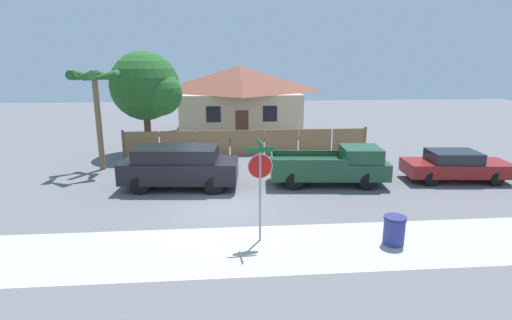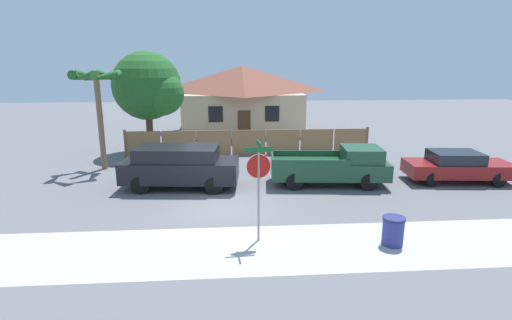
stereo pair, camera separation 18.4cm
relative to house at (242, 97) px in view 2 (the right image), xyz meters
name	(u,v)px [view 2 (the right image)]	position (x,y,z in m)	size (l,w,h in m)	color
ground_plane	(222,206)	(-1.48, -16.79, -2.59)	(80.00, 80.00, 0.00)	slate
sidewalk_strip	(220,250)	(-1.48, -20.39, -2.59)	(36.00, 3.20, 0.01)	#B2B2AD
wooden_fence	(249,143)	(0.04, -8.39, -1.85)	(14.22, 0.12, 1.58)	#997047
house	(242,97)	(0.00, 0.00, 0.00)	(9.50, 7.24, 5.00)	beige
oak_tree	(150,88)	(-5.61, -7.40, 1.28)	(4.16, 3.96, 5.95)	brown
palm_tree	(97,85)	(-7.51, -10.89, 1.65)	(2.46, 2.66, 4.96)	brown
red_suv	(180,166)	(-3.28, -14.36, -1.59)	(5.09, 2.38, 1.83)	black
orange_pickup	(334,166)	(3.50, -14.38, -1.75)	(5.27, 2.34, 1.71)	#1E472D
parked_sedan	(457,166)	(9.22, -14.36, -1.87)	(4.78, 2.21, 1.40)	maroon
stop_sign	(259,175)	(-0.32, -19.84, -0.48)	(0.83, 0.75, 3.13)	gray
trash_bin	(393,231)	(3.69, -20.43, -2.14)	(0.67, 0.67, 0.88)	navy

